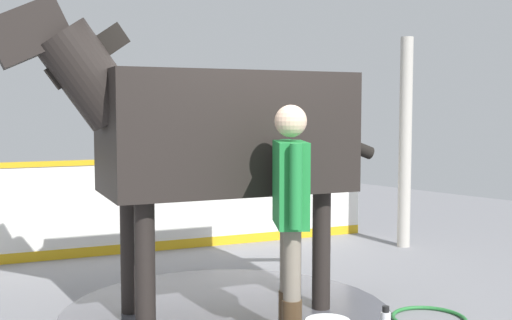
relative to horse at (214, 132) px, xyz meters
The scene contains 7 objects.
ground_plane 1.63m from the horse, 158.73° to the left, with size 16.00×16.00×0.02m, color gray.
wet_patch 1.56m from the horse, 162.71° to the left, with size 2.86×2.86×0.00m, color #4C4C54.
barrier_wall 2.77m from the horse, 109.68° to the right, with size 5.66×1.83×1.15m.
roof_post_far 3.48m from the horse, behind, with size 0.16×0.16×2.65m, color #B7B2A8.
horse is the anchor object (origin of this frame).
handler 1.06m from the horse, 90.42° to the left, with size 0.48×0.59×1.78m.
hose_coil 2.37m from the horse, 132.11° to the left, with size 0.62×0.62×0.03m, color #267233.
Camera 1 is at (3.67, 4.18, 1.75)m, focal length 44.89 mm.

